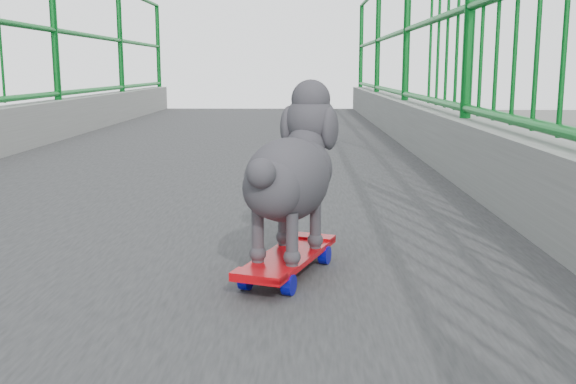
# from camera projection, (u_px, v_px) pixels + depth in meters

# --- Properties ---
(skateboard) EXTENTS (0.28, 0.47, 0.06)m
(skateboard) POSITION_uv_depth(u_px,v_px,m) (288.00, 260.00, 1.80)
(skateboard) COLOR red
(skateboard) RESTS_ON footbridge
(poodle) EXTENTS (0.31, 0.48, 0.42)m
(poodle) POSITION_uv_depth(u_px,v_px,m) (291.00, 170.00, 1.78)
(poodle) COLOR #333036
(poodle) RESTS_ON skateboard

